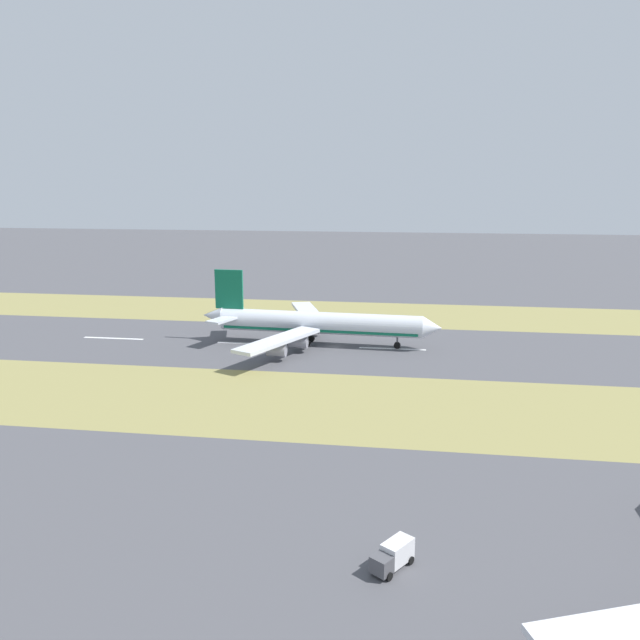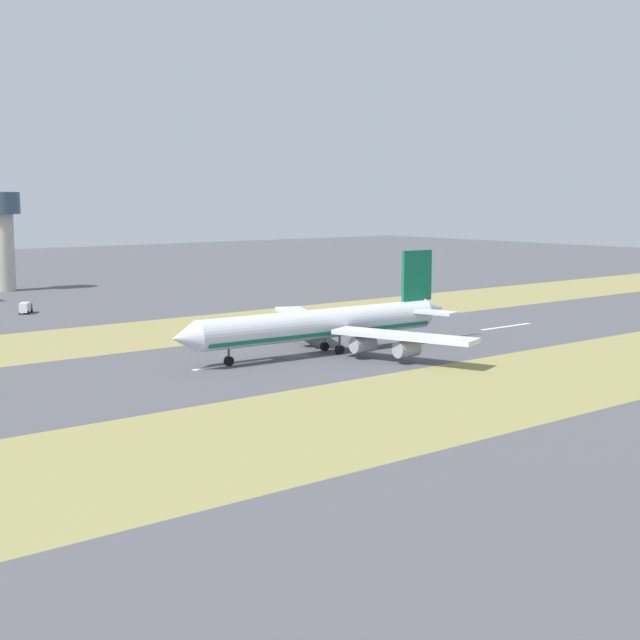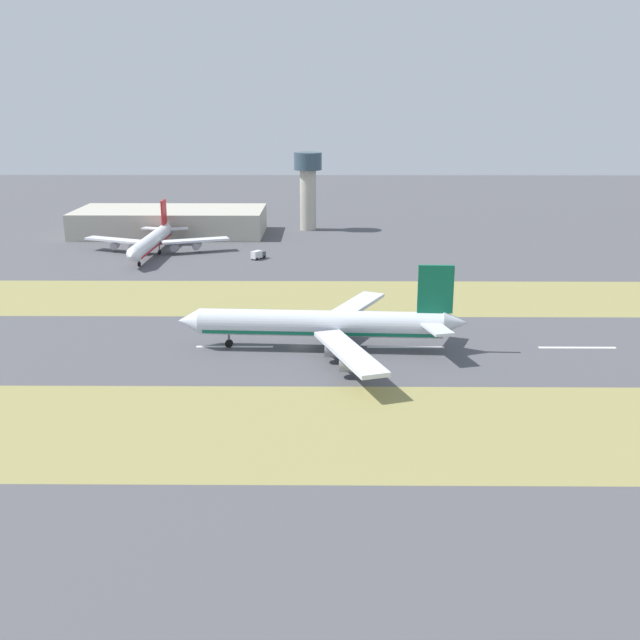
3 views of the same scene
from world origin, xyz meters
name	(u,v)px [view 1 (image 1 of 3)]	position (x,y,z in m)	size (l,w,h in m)	color
ground_plane	(335,347)	(0.00, 0.00, 0.00)	(800.00, 800.00, 0.00)	#4C4C51
grass_median_west	(351,313)	(-45.00, 0.00, 0.00)	(40.00, 600.00, 0.01)	olive
grass_median_east	(308,403)	(45.00, 0.00, 0.00)	(40.00, 600.00, 0.01)	olive
centreline_dash_near	(114,338)	(0.00, -64.37, 0.01)	(1.20, 18.00, 0.01)	silver
centreline_dash_mid	(248,343)	(0.00, -24.37, 0.01)	(1.20, 18.00, 0.01)	silver
centreline_dash_far	(392,349)	(0.00, 15.63, 0.01)	(1.20, 18.00, 0.01)	silver
airplane_main_jet	(313,323)	(-1.54, -6.28, 6.02)	(64.05, 67.20, 20.20)	silver
service_truck	(393,555)	(98.52, 18.76, 1.67)	(6.18, 5.23, 3.10)	#4C4C51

